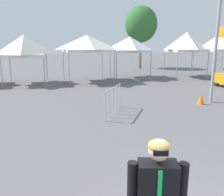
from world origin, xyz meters
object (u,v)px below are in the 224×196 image
Objects in this scene: canopy_tent_behind_right at (186,42)px; traffic_cone_lot_center at (201,99)px; canopy_tent_far_right at (87,44)px; canopy_tent_far_left at (24,46)px; tree_behind_tents_right at (141,24)px; canopy_tent_center at (130,45)px; crowd_barrier_mid_lot at (113,96)px; canopy_tent_behind_center at (221,42)px.

traffic_cone_lot_center is (-4.30, -8.63, -2.65)m from canopy_tent_behind_right.
canopy_tent_behind_right is (8.35, 0.42, 0.12)m from canopy_tent_far_right.
tree_behind_tents_right reaches higher than canopy_tent_far_left.
canopy_tent_center reaches higher than traffic_cone_lot_center.
canopy_tent_far_left reaches higher than crowd_barrier_mid_lot.
canopy_tent_behind_right is at bearing -179.42° from canopy_tent_behind_center.
canopy_tent_center is 4.76m from canopy_tent_behind_right.
canopy_tent_behind_right is 8.41m from tree_behind_tents_right.
canopy_tent_behind_right is 0.53× the size of tree_behind_tents_right.
canopy_tent_far_left is at bearing -177.99° from canopy_tent_behind_right.
canopy_tent_behind_right is (12.66, 0.44, 0.29)m from canopy_tent_far_left.
canopy_tent_far_right is at bearing -177.15° from canopy_tent_behind_right.
crowd_barrier_mid_lot is at bearing -173.69° from traffic_cone_lot_center.
canopy_tent_behind_right is at bearing -83.57° from tree_behind_tents_right.
traffic_cone_lot_center is at bearing 6.31° from crowd_barrier_mid_lot.
canopy_tent_far_right is 11.51m from tree_behind_tents_right.
canopy_tent_far_left is 9.73m from crowd_barrier_mid_lot.
tree_behind_tents_right is 19.32m from crowd_barrier_mid_lot.
canopy_tent_center is 9.64m from traffic_cone_lot_center.
canopy_tent_far_right is 7.05× the size of traffic_cone_lot_center.
tree_behind_tents_right is at bearing 78.57° from traffic_cone_lot_center.
canopy_tent_far_left is 16.04m from canopy_tent_behind_center.
canopy_tent_behind_right reaches higher than traffic_cone_lot_center.
canopy_tent_far_right reaches higher than crowd_barrier_mid_lot.
canopy_tent_far_left is 12.67m from canopy_tent_behind_right.
tree_behind_tents_right is (3.79, 7.42, 2.20)m from canopy_tent_center.
canopy_tent_far_right is 0.51× the size of tree_behind_tents_right.
canopy_tent_behind_center is at bearing 0.58° from canopy_tent_behind_right.
canopy_tent_far_left is 0.95× the size of canopy_tent_far_right.
tree_behind_tents_right is at bearing 48.91° from canopy_tent_far_right.
canopy_tent_behind_right is at bearing 46.49° from crowd_barrier_mid_lot.
crowd_barrier_mid_lot is at bearing -65.10° from canopy_tent_far_left.
canopy_tent_far_left is 0.91× the size of canopy_tent_behind_center.
tree_behind_tents_right is 13.84× the size of traffic_cone_lot_center.
canopy_tent_far_right is at bearing 0.38° from canopy_tent_far_left.
crowd_barrier_mid_lot is 4.40m from traffic_cone_lot_center.
canopy_tent_behind_center is (16.03, 0.48, 0.31)m from canopy_tent_far_left.
tree_behind_tents_right reaches higher than canopy_tent_center.
canopy_tent_far_right is 8.36m from canopy_tent_behind_right.
canopy_tent_behind_right reaches higher than canopy_tent_far_left.
canopy_tent_far_right reaches higher than canopy_tent_far_left.
canopy_tent_center is (7.95, 1.14, 0.09)m from canopy_tent_far_left.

